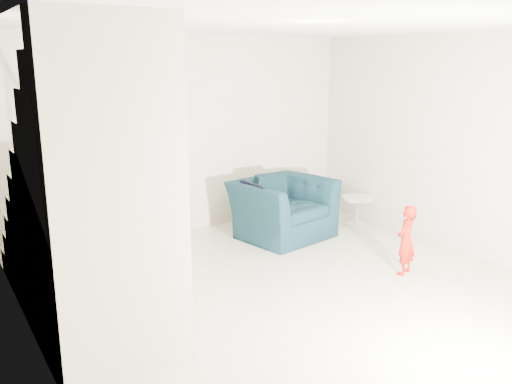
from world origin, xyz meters
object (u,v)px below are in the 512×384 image
at_px(armchair, 283,209).
at_px(side_table, 357,206).
at_px(toddler, 406,240).
at_px(staircase, 87,227).

distance_m(armchair, side_table, 1.22).
distance_m(toddler, staircase, 3.44).
xyz_separation_m(side_table, staircase, (-4.15, -1.07, 0.66)).
xyz_separation_m(armchair, staircase, (-2.95, -1.23, 0.55)).
height_order(side_table, staircase, staircase).
bearing_deg(side_table, armchair, 172.53).
relative_size(armchair, side_table, 2.80).
height_order(toddler, side_table, toddler).
xyz_separation_m(toddler, staircase, (-3.34, 0.61, 0.55)).
height_order(toddler, staircase, staircase).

